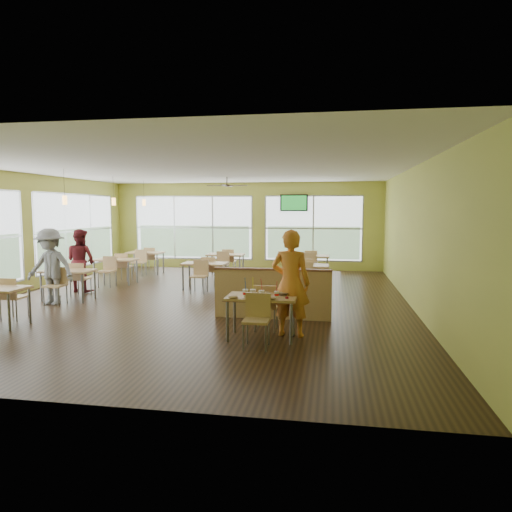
# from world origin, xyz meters

# --- Properties ---
(room) EXTENTS (12.00, 12.04, 3.20)m
(room) POSITION_xyz_m (0.00, 0.00, 1.60)
(room) COLOR black
(room) RESTS_ON ground
(window_bays) EXTENTS (9.24, 10.24, 2.38)m
(window_bays) POSITION_xyz_m (-2.65, 3.08, 1.48)
(window_bays) COLOR white
(window_bays) RESTS_ON room
(main_table) EXTENTS (1.22, 1.52, 0.87)m
(main_table) POSITION_xyz_m (2.00, -3.00, 0.63)
(main_table) COLOR tan
(main_table) RESTS_ON floor
(half_wall_divider) EXTENTS (2.40, 0.14, 1.04)m
(half_wall_divider) POSITION_xyz_m (2.00, -1.55, 0.52)
(half_wall_divider) COLOR tan
(half_wall_divider) RESTS_ON floor
(dining_tables) EXTENTS (6.92, 8.72, 0.87)m
(dining_tables) POSITION_xyz_m (-1.05, 1.71, 0.63)
(dining_tables) COLOR tan
(dining_tables) RESTS_ON floor
(pendant_lights) EXTENTS (0.11, 7.31, 0.86)m
(pendant_lights) POSITION_xyz_m (-3.20, 0.68, 2.45)
(pendant_lights) COLOR #2D2119
(pendant_lights) RESTS_ON ceiling
(ceiling_fan) EXTENTS (1.25, 1.25, 0.29)m
(ceiling_fan) POSITION_xyz_m (-0.00, 3.00, 2.95)
(ceiling_fan) COLOR #2D2119
(ceiling_fan) RESTS_ON ceiling
(tv_backwall) EXTENTS (1.00, 0.07, 0.60)m
(tv_backwall) POSITION_xyz_m (1.80, 5.90, 2.45)
(tv_backwall) COLOR black
(tv_backwall) RESTS_ON wall_back
(man_plaid) EXTENTS (0.74, 0.53, 1.89)m
(man_plaid) POSITION_xyz_m (2.48, -2.75, 0.95)
(man_plaid) COLOR #E24B19
(man_plaid) RESTS_ON floor
(patron_maroon) EXTENTS (0.97, 0.84, 1.70)m
(patron_maroon) POSITION_xyz_m (-3.51, 0.61, 0.85)
(patron_maroon) COLOR maroon
(patron_maroon) RESTS_ON floor
(patron_grey) EXTENTS (1.18, 0.71, 1.79)m
(patron_grey) POSITION_xyz_m (-3.31, -1.03, 0.90)
(patron_grey) COLOR slate
(patron_grey) RESTS_ON floor
(cup_blue) EXTENTS (0.10, 0.10, 0.37)m
(cup_blue) POSITION_xyz_m (1.75, -3.16, 0.82)
(cup_blue) COLOR white
(cup_blue) RESTS_ON main_table
(cup_yellow) EXTENTS (0.10, 0.10, 0.38)m
(cup_yellow) POSITION_xyz_m (1.88, -3.17, 0.83)
(cup_yellow) COLOR white
(cup_yellow) RESTS_ON main_table
(cup_red_near) EXTENTS (0.10, 0.10, 0.36)m
(cup_red_near) POSITION_xyz_m (2.03, -3.21, 0.82)
(cup_red_near) COLOR white
(cup_red_near) RESTS_ON main_table
(cup_red_far) EXTENTS (0.09, 0.09, 0.31)m
(cup_red_far) POSITION_xyz_m (2.28, -3.12, 0.81)
(cup_red_far) COLOR white
(cup_red_far) RESTS_ON main_table
(food_basket) EXTENTS (0.22, 0.22, 0.05)m
(food_basket) POSITION_xyz_m (2.37, -2.87, 0.78)
(food_basket) COLOR black
(food_basket) RESTS_ON main_table
(ketchup_cup) EXTENTS (0.06, 0.06, 0.02)m
(ketchup_cup) POSITION_xyz_m (2.45, -3.14, 0.76)
(ketchup_cup) COLOR maroon
(ketchup_cup) RESTS_ON main_table
(wrapper_left) EXTENTS (0.20, 0.19, 0.04)m
(wrapper_left) POSITION_xyz_m (1.56, -3.29, 0.77)
(wrapper_left) COLOR olive
(wrapper_left) RESTS_ON main_table
(wrapper_mid) EXTENTS (0.23, 0.22, 0.05)m
(wrapper_mid) POSITION_xyz_m (2.05, -2.84, 0.77)
(wrapper_mid) COLOR olive
(wrapper_mid) RESTS_ON main_table
(wrapper_right) EXTENTS (0.19, 0.18, 0.04)m
(wrapper_right) POSITION_xyz_m (2.21, -3.27, 0.77)
(wrapper_right) COLOR olive
(wrapper_right) RESTS_ON main_table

